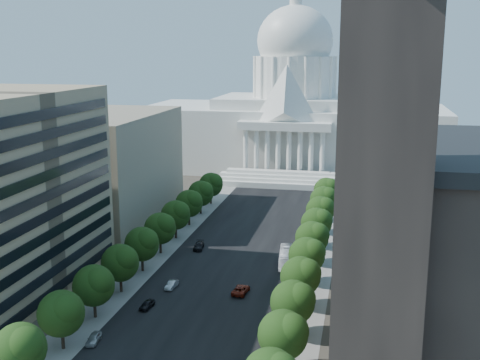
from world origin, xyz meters
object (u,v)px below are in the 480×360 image
Objects in this scene: car_dark_a at (147,305)px; car_parked at (94,339)px; car_dark_b at (199,246)px; car_silver at (172,285)px; car_red at (241,290)px; city_bus at (286,257)px.

car_parked reaches higher than car_dark_a.
car_parked is at bearing -97.48° from car_dark_a.
car_dark_a is 0.78× the size of car_dark_b.
car_silver is 0.80× the size of car_dark_b.
car_dark_a reaches higher than car_silver.
car_dark_b is (-15.62, 24.61, -0.02)m from car_red.
car_dark_a is at bearing -93.59° from car_silver.
car_parked is at bearing -126.73° from city_bus.
car_dark_a is 0.73× the size of car_red.
city_bus reaches higher than car_red.
city_bus is (26.38, 43.60, 0.93)m from car_parked.
car_dark_b reaches higher than car_parked.
car_red is at bearing -115.30° from city_bus.
city_bus is (22.23, -6.19, 0.91)m from car_dark_b.
car_dark_b is at bearing -52.66° from car_red.
car_silver is at bearing 88.88° from car_dark_a.
city_bus reaches higher than car_parked.
car_silver is at bearing 5.60° from car_red.
car_red is at bearing 40.47° from car_dark_a.
car_red reaches higher than car_dark_b.
car_red is 1.30× the size of car_parked.
car_dark_a is 19.01m from car_red.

